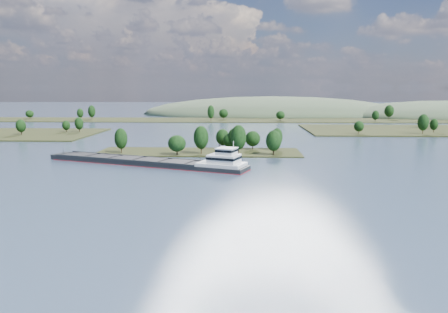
{
  "coord_description": "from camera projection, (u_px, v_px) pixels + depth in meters",
  "views": [
    {
      "loc": [
        20.99,
        -33.93,
        31.79
      ],
      "look_at": [
        14.43,
        130.0,
        6.0
      ],
      "focal_mm": 35.0,
      "sensor_mm": 36.0,
      "label": 1
    }
  ],
  "objects": [
    {
      "name": "back_shoreline",
      "position": [
        229.0,
        120.0,
        433.34
      ],
      "size": [
        900.0,
        60.0,
        16.45
      ],
      "color": "black",
      "rests_on": "ground"
    },
    {
      "name": "cargo_barge",
      "position": [
        157.0,
        162.0,
        180.91
      ],
      "size": [
        89.81,
        42.32,
        12.42
      ],
      "color": "black",
      "rests_on": "ground"
    },
    {
      "name": "hill_west",
      "position": [
        274.0,
        114.0,
        530.43
      ],
      "size": [
        320.0,
        160.0,
        44.0
      ],
      "primitive_type": "ellipsoid",
      "color": "#405238",
      "rests_on": "ground"
    },
    {
      "name": "tree_island",
      "position": [
        212.0,
        145.0,
        214.7
      ],
      "size": [
        100.0,
        30.62,
        15.28
      ],
      "color": "black",
      "rests_on": "ground"
    },
    {
      "name": "ground",
      "position": [
        183.0,
        177.0,
        157.71
      ],
      "size": [
        1800.0,
        1800.0,
        0.0
      ],
      "primitive_type": "plane",
      "color": "#334458",
      "rests_on": "ground"
    }
  ]
}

